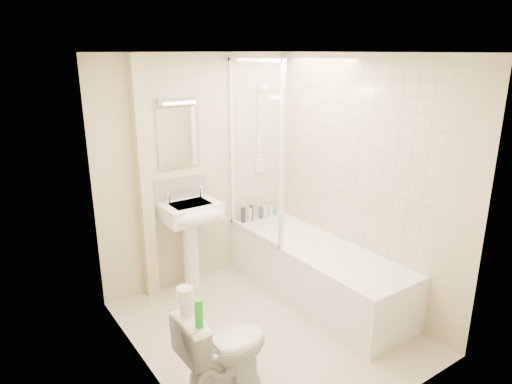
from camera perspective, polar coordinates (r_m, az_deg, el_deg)
floor at (r=4.33m, az=1.54°, el=-16.61°), size 2.50×2.50×0.00m
wall_back at (r=4.81m, az=-7.18°, el=2.54°), size 2.20×0.02×2.40m
wall_left at (r=3.30m, az=-13.94°, el=-4.86°), size 0.02×2.50×2.40m
wall_right at (r=4.51m, az=13.02°, el=1.20°), size 0.02×2.50×2.40m
ceiling at (r=3.59m, az=1.86°, el=17.04°), size 2.20×2.50×0.02m
tile_back at (r=5.13m, az=0.24°, el=6.18°), size 0.70×0.01×1.75m
tile_right at (r=4.58m, az=11.26°, el=4.46°), size 0.01×2.10×1.75m
pipe_boxing at (r=4.52m, az=-13.79°, el=1.18°), size 0.12×0.12×2.40m
splashback at (r=4.76m, az=-9.32°, el=0.15°), size 0.60×0.02×0.30m
mirror at (r=4.63m, az=-9.64°, el=6.66°), size 0.46×0.01×0.60m
strip_light at (r=4.56m, az=-9.75°, el=11.19°), size 0.42×0.07×0.07m
bathtub at (r=4.73m, az=7.55°, el=-9.56°), size 0.70×2.10×0.55m
shower_screen at (r=4.58m, az=-0.19°, el=5.13°), size 0.04×0.92×1.80m
shower_fixture at (r=5.07m, az=0.52°, el=7.43°), size 0.10×0.16×0.99m
pedestal_sink at (r=4.66m, az=-7.94°, el=-3.74°), size 0.56×0.50×1.08m
bottle_black_a at (r=5.15m, az=-1.62°, el=-2.91°), size 0.05×0.05×0.18m
bottle_white_a at (r=5.19m, az=-0.82°, el=-2.80°), size 0.05×0.05×0.16m
bottle_black_b at (r=5.20m, az=-0.62°, el=-2.62°), size 0.05×0.05×0.19m
bottle_blue at (r=5.28m, az=0.60°, el=-2.59°), size 0.04×0.04×0.14m
bottle_cream at (r=5.31m, az=1.11°, el=-2.43°), size 0.06×0.06×0.14m
bottle_white_b at (r=5.37m, az=1.89°, el=-2.35°), size 0.05×0.05×0.12m
bottle_green at (r=5.40m, az=2.33°, el=-2.40°), size 0.06×0.06×0.09m
toilet at (r=3.51m, az=-4.02°, el=-18.93°), size 0.41×0.69×0.69m
toilet_roll_lower at (r=3.26m, az=-8.52°, el=-14.02°), size 0.11×0.11×0.09m
toilet_roll_upper at (r=3.21m, az=-8.86°, el=-12.56°), size 0.12×0.12×0.10m
green_bottle at (r=3.08m, az=-7.15°, el=-14.81°), size 0.06×0.06×0.20m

